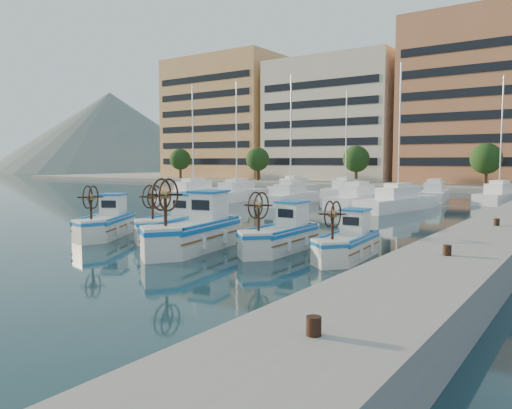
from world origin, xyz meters
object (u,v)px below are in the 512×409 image
fishing_boat_a (106,222)px  fishing_boat_d (281,234)px  fishing_boat_c (195,229)px  fishing_boat_e (348,241)px  fishing_boat_b (176,222)px

fishing_boat_a → fishing_boat_d: (9.61, 1.68, -0.02)m
fishing_boat_c → fishing_boat_e: (6.34, 2.01, -0.22)m
fishing_boat_a → fishing_boat_d: size_ratio=1.05×
fishing_boat_a → fishing_boat_c: 6.36m
fishing_boat_c → fishing_boat_d: fishing_boat_c is taller
fishing_boat_b → fishing_boat_c: bearing=-42.5°
fishing_boat_c → fishing_boat_d: bearing=20.9°
fishing_boat_d → fishing_boat_a: bearing=-171.9°
fishing_boat_a → fishing_boat_b: bearing=0.3°
fishing_boat_e → fishing_boat_c: bearing=-167.1°
fishing_boat_b → fishing_boat_d: (6.48, -0.17, -0.03)m
fishing_boat_a → fishing_boat_b: fishing_boat_b is taller
fishing_boat_a → fishing_boat_d: 9.76m
fishing_boat_e → fishing_boat_a: bearing=-176.8°
fishing_boat_b → fishing_boat_c: size_ratio=0.86×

